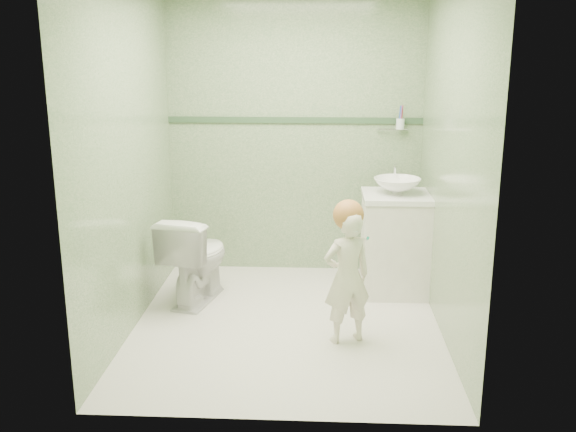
{
  "coord_description": "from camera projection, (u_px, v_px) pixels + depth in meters",
  "views": [
    {
      "loc": [
        0.24,
        -4.36,
        1.97
      ],
      "look_at": [
        0.0,
        0.15,
        0.78
      ],
      "focal_mm": 40.34,
      "sensor_mm": 36.0,
      "label": 1
    }
  ],
  "objects": [
    {
      "name": "toddler",
      "position": [
        347.0,
        277.0,
        4.35
      ],
      "size": [
        0.4,
        0.33,
        0.93
      ],
      "primitive_type": "imported",
      "rotation": [
        0.0,
        0.0,
        3.53
      ],
      "color": "silver",
      "rests_on": "ground"
    },
    {
      "name": "room_shell",
      "position": [
        287.0,
        162.0,
        4.42
      ],
      "size": [
        2.5,
        2.54,
        2.4
      ],
      "color": "gray",
      "rests_on": "ground"
    },
    {
      "name": "basin",
      "position": [
        397.0,
        186.0,
        5.13
      ],
      "size": [
        0.37,
        0.37,
        0.13
      ],
      "primitive_type": "imported",
      "color": "white",
      "rests_on": "counter"
    },
    {
      "name": "toilet",
      "position": [
        196.0,
        257.0,
        5.09
      ],
      "size": [
        0.55,
        0.77,
        0.71
      ],
      "primitive_type": "imported",
      "rotation": [
        0.0,
        0.0,
        2.91
      ],
      "color": "white",
      "rests_on": "ground"
    },
    {
      "name": "teal_toothbrush",
      "position": [
        366.0,
        238.0,
        4.18
      ],
      "size": [
        0.1,
        0.14,
        0.08
      ],
      "color": "#129788",
      "rests_on": "toddler"
    },
    {
      "name": "vanity",
      "position": [
        395.0,
        245.0,
        5.25
      ],
      "size": [
        0.52,
        0.5,
        0.8
      ],
      "primitive_type": "cube",
      "color": "silver",
      "rests_on": "ground"
    },
    {
      "name": "cup_holder",
      "position": [
        399.0,
        124.0,
        5.48
      ],
      "size": [
        0.26,
        0.07,
        0.21
      ],
      "color": "silver",
      "rests_on": "room_shell"
    },
    {
      "name": "counter",
      "position": [
        397.0,
        196.0,
        5.15
      ],
      "size": [
        0.54,
        0.52,
        0.04
      ],
      "primitive_type": "cube",
      "color": "white",
      "rests_on": "vanity"
    },
    {
      "name": "hair_cap",
      "position": [
        348.0,
        215.0,
        4.26
      ],
      "size": [
        0.21,
        0.21,
        0.21
      ],
      "primitive_type": "sphere",
      "color": "#B47237",
      "rests_on": "toddler"
    },
    {
      "name": "ground",
      "position": [
        287.0,
        324.0,
        4.72
      ],
      "size": [
        2.5,
        2.5,
        0.0
      ],
      "primitive_type": "plane",
      "color": "white",
      "rests_on": "ground"
    },
    {
      "name": "trim_stripe",
      "position": [
        295.0,
        120.0,
        5.57
      ],
      "size": [
        2.2,
        0.02,
        0.05
      ],
      "primitive_type": "cube",
      "color": "#335034",
      "rests_on": "room_shell"
    },
    {
      "name": "faucet",
      "position": [
        395.0,
        172.0,
        5.29
      ],
      "size": [
        0.03,
        0.13,
        0.18
      ],
      "color": "silver",
      "rests_on": "counter"
    }
  ]
}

